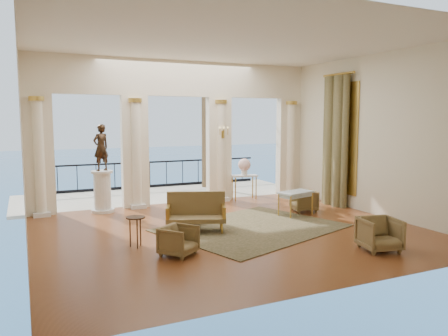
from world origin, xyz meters
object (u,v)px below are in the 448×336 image
game_table (296,194)px  pedestal (102,192)px  armchair_d (189,211)px  statue (101,148)px  armchair_c (304,200)px  side_table (136,221)px  console_table (244,179)px  armchair_a (179,239)px  settee (196,212)px  armchair_b (380,233)px

game_table → pedestal: bearing=136.7°
armchair_d → statue: 3.36m
armchair_c → statue: size_ratio=0.51×
armchair_d → game_table: size_ratio=0.61×
statue → side_table: statue is taller
armchair_c → game_table: size_ratio=0.63×
pedestal → console_table: pedestal is taller
armchair_a → settee: 1.90m
armchair_c → console_table: size_ratio=0.74×
game_table → pedestal: 5.56m
console_table → settee: bearing=-120.4°
armchair_a → armchair_d: armchair_d is taller
statue → armchair_c: bearing=131.6°
armchair_a → armchair_d: size_ratio=0.98×
armchair_c → console_table: bearing=-150.5°
armchair_b → side_table: 5.09m
armchair_a → console_table: (3.96, 4.80, 0.36)m
settee → statue: size_ratio=1.15×
armchair_a → console_table: bearing=12.4°
armchair_b → game_table: armchair_b is taller
armchair_a → statue: size_ratio=0.49×
pedestal → side_table: (0.06, -3.84, -0.02)m
statue → console_table: (4.66, 0.05, -1.20)m
pedestal → settee: bearing=-61.6°
side_table → statue: bearing=90.9°
statue → console_table: statue is taller
armchair_a → statue: bearing=60.3°
armchair_c → armchair_d: armchair_c is taller
armchair_b → armchair_c: 3.94m
armchair_b → armchair_d: size_ratio=1.14×
armchair_b → side_table: bearing=165.5°
armchair_c → settee: 3.78m
statue → armchair_d: bearing=102.3°
armchair_d → pedestal: size_ratio=0.55×
settee → console_table: size_ratio=1.67×
armchair_d → game_table: 3.09m
armchair_a → settee: size_ratio=0.42×
side_table → armchair_d: bearing=40.1°
settee → side_table: settee is taller
armchair_b → statue: 7.84m
armchair_b → armchair_d: (-2.77, 3.82, -0.05)m
settee → console_table: (2.96, 3.19, 0.22)m
pedestal → armchair_b: bearing=-53.6°
armchair_d → settee: 0.78m
side_table → armchair_b: bearing=-27.6°
armchair_c → settee: bearing=-65.3°
statue → console_table: size_ratio=1.45×
armchair_a → armchair_d: bearing=27.0°
pedestal → game_table: bearing=-29.1°
game_table → statue: (-4.86, 2.70, 1.28)m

